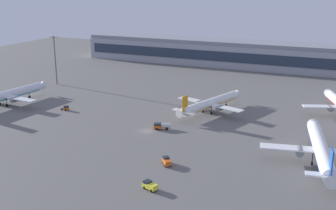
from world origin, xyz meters
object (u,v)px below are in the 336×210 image
airplane_far_stand (321,149)px  fuel_truck (161,126)px  airplane_mid_apron (210,103)px  pushback_tug (66,108)px  baggage_tractor (167,161)px  airplane_near_gate (6,96)px  apron_light_west (55,57)px  cargo_loader (150,186)px

airplane_far_stand → fuel_truck: (-57.08, 8.56, -3.15)m
airplane_mid_apron → pushback_tug: 61.52m
airplane_far_stand → baggage_tractor: size_ratio=10.37×
baggage_tractor → fuel_truck: bearing=79.4°
airplane_near_gate → airplane_mid_apron: bearing=22.2°
baggage_tractor → apron_light_west: bearing=105.2°
fuel_truck → cargo_loader: bearing=178.3°
cargo_loader → fuel_truck: size_ratio=0.69×
apron_light_west → airplane_mid_apron: bearing=-9.5°
airplane_near_gate → pushback_tug: 29.65m
airplane_mid_apron → pushback_tug: (-57.34, -22.10, -2.90)m
baggage_tractor → apron_light_west: apron_light_west is taller
airplane_mid_apron → apron_light_west: apron_light_west is taller
pushback_tug → baggage_tractor: bearing=62.2°
airplane_far_stand → fuel_truck: 57.81m
airplane_far_stand → airplane_near_gate: airplane_far_stand is taller
airplane_near_gate → airplane_far_stand: bearing=1.3°
apron_light_west → airplane_near_gate: bearing=-83.4°
cargo_loader → baggage_tractor: size_ratio=1.02×
cargo_loader → pushback_tug: 82.06m
airplane_far_stand → pushback_tug: 105.54m
airplane_mid_apron → cargo_loader: bearing=-66.0°
fuel_truck → pushback_tug: fuel_truck is taller
airplane_near_gate → cargo_loader: airplane_near_gate is taller
cargo_loader → fuel_truck: bearing=42.2°
cargo_loader → airplane_far_stand: bearing=-26.5°
airplane_far_stand → fuel_truck: bearing=160.0°
airplane_far_stand → baggage_tractor: bearing=-166.1°
airplane_near_gate → pushback_tug: bearing=13.0°
airplane_mid_apron → apron_light_west: bearing=-171.5°
airplane_mid_apron → cargo_loader: airplane_mid_apron is taller
cargo_loader → apron_light_west: (-98.94, 87.54, 13.58)m
airplane_mid_apron → baggage_tractor: airplane_mid_apron is taller
baggage_tractor → pushback_tug: (-62.49, 33.84, -0.11)m
fuel_truck → airplane_near_gate: bearing=66.0°
pushback_tug → apron_light_west: (-34.01, 37.37, 13.69)m
fuel_truck → baggage_tractor: 32.25m
airplane_near_gate → apron_light_west: (-4.78, 41.14, 10.46)m
airplane_mid_apron → pushback_tug: bearing=-140.9°
airplane_near_gate → baggage_tractor: airplane_near_gate is taller
airplane_near_gate → cargo_loader: 105.02m
fuel_truck → apron_light_west: 92.96m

